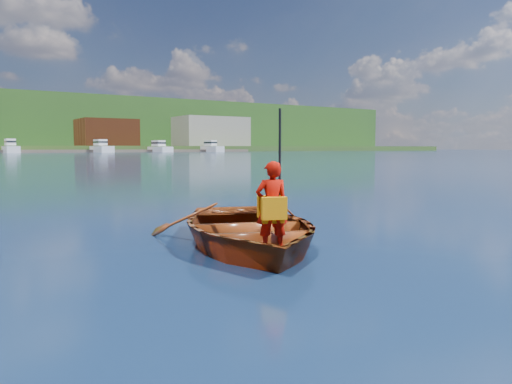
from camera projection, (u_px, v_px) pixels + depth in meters
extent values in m
plane|color=#0E2944|center=(314.00, 246.00, 7.62)|extent=(600.00, 600.00, 0.00)
imported|color=brown|center=(248.00, 229.00, 7.59)|extent=(4.13, 4.82, 0.84)
imported|color=#AE0B02|center=(272.00, 207.00, 6.71)|extent=(0.52, 0.43, 1.22)
cube|color=orange|center=(274.00, 208.00, 6.59)|extent=(0.35, 0.21, 0.30)
cube|color=orange|center=(270.00, 206.00, 6.83)|extent=(0.35, 0.19, 0.30)
cube|color=orange|center=(272.00, 221.00, 6.73)|extent=(0.36, 0.31, 0.05)
cylinder|color=black|center=(280.00, 179.00, 6.85)|extent=(0.05, 0.05, 1.93)
cube|color=brown|center=(106.00, 133.00, 169.39)|extent=(18.00, 16.00, 9.00)
cube|color=gray|center=(211.00, 132.00, 190.93)|extent=(26.00, 16.00, 11.00)
cube|color=white|center=(11.00, 150.00, 134.07)|extent=(3.25, 11.61, 2.03)
cube|color=white|center=(10.00, 142.00, 134.85)|extent=(2.28, 5.22, 1.80)
cube|color=black|center=(10.00, 142.00, 134.84)|extent=(2.34, 5.46, 0.50)
cube|color=white|center=(102.00, 150.00, 147.19)|extent=(3.68, 13.13, 2.06)
cube|color=white|center=(100.00, 142.00, 148.10)|extent=(2.57, 5.91, 1.80)
cube|color=black|center=(100.00, 142.00, 148.09)|extent=(2.65, 6.17, 0.50)
cube|color=white|center=(160.00, 150.00, 157.07)|extent=(3.56, 12.73, 1.90)
cube|color=white|center=(158.00, 143.00, 157.96)|extent=(2.49, 5.73, 1.80)
cube|color=black|center=(158.00, 143.00, 157.95)|extent=(2.57, 5.98, 0.50)
cube|color=white|center=(212.00, 149.00, 167.07)|extent=(3.18, 11.35, 2.11)
cube|color=white|center=(210.00, 143.00, 167.83)|extent=(2.23, 5.11, 1.80)
cube|color=black|center=(210.00, 143.00, 167.82)|extent=(2.29, 5.34, 0.50)
cylinder|color=#382314|center=(87.00, 112.00, 269.76)|extent=(0.80, 0.80, 3.84)
sphere|color=#2C5A1F|center=(86.00, 103.00, 269.30)|extent=(7.16, 7.16, 7.16)
cylinder|color=#382314|center=(114.00, 113.00, 283.99)|extent=(0.80, 0.80, 2.85)
sphere|color=#2C5A1F|center=(114.00, 106.00, 283.66)|extent=(5.31, 5.31, 5.31)
cylinder|color=#382314|center=(185.00, 125.00, 261.00)|extent=(0.80, 0.80, 4.00)
sphere|color=#2C5A1F|center=(185.00, 115.00, 260.53)|extent=(7.46, 7.46, 7.46)
cylinder|color=#382314|center=(38.00, 126.00, 214.11)|extent=(0.80, 0.80, 2.43)
sphere|color=#2C5A1F|center=(38.00, 119.00, 213.82)|extent=(4.53, 4.53, 4.53)
cylinder|color=#382314|center=(183.00, 119.00, 291.52)|extent=(0.80, 0.80, 2.44)
sphere|color=#2C5A1F|center=(183.00, 113.00, 291.23)|extent=(4.56, 4.56, 4.56)
cylinder|color=#382314|center=(78.00, 123.00, 232.74)|extent=(0.80, 0.80, 3.20)
sphere|color=#2C5A1F|center=(78.00, 114.00, 232.36)|extent=(5.97, 5.97, 5.97)
cylinder|color=#382314|center=(219.00, 119.00, 312.22)|extent=(0.80, 0.80, 2.47)
sphere|color=#2C5A1F|center=(219.00, 113.00, 311.93)|extent=(4.61, 4.61, 4.61)
cylinder|color=#382314|center=(133.00, 133.00, 217.97)|extent=(0.80, 0.80, 4.17)
sphere|color=#2C5A1F|center=(133.00, 121.00, 217.48)|extent=(7.78, 7.78, 7.78)
cylinder|color=#382314|center=(156.00, 117.00, 286.85)|extent=(0.80, 0.80, 2.66)
sphere|color=#2C5A1F|center=(156.00, 111.00, 286.53)|extent=(4.97, 4.97, 4.97)
cylinder|color=#382314|center=(276.00, 137.00, 255.51)|extent=(0.80, 0.80, 3.70)
sphere|color=#2C5A1F|center=(276.00, 127.00, 255.07)|extent=(6.90, 6.90, 6.90)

